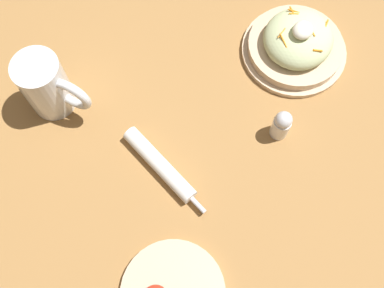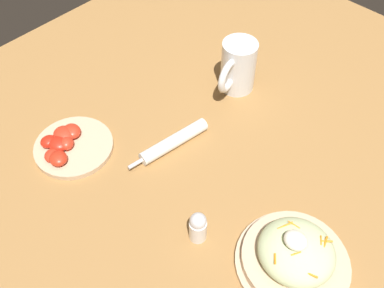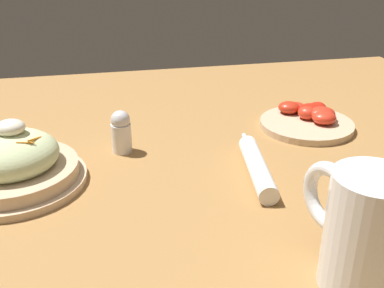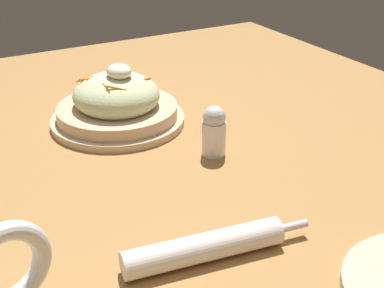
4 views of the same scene
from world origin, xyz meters
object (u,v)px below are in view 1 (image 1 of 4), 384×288
object	(u,v)px
beer_mug	(48,88)
salt_shaker	(282,125)
salad_plate	(296,44)
napkin_roll	(160,165)

from	to	relation	value
beer_mug	salt_shaker	bearing A→B (deg)	120.40
salad_plate	salt_shaker	bearing A→B (deg)	25.34
salad_plate	salt_shaker	distance (m)	0.19
napkin_roll	salt_shaker	xyz separation A→B (m)	(-0.20, 0.13, 0.02)
salad_plate	napkin_roll	size ratio (longest dim) A/B	1.02
napkin_roll	salad_plate	bearing A→B (deg)	172.02
salad_plate	beer_mug	bearing A→B (deg)	-37.61
salad_plate	beer_mug	distance (m)	0.50
beer_mug	salt_shaker	world-z (taller)	beer_mug
salad_plate	napkin_roll	xyz separation A→B (m)	(0.37, -0.05, -0.02)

